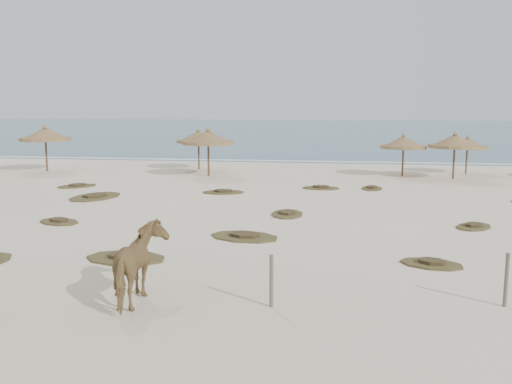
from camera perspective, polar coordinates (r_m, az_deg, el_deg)
ground at (r=19.03m, az=-7.92°, el=-4.95°), size 160.00×160.00×0.00m
ocean at (r=92.98m, az=5.13°, el=6.20°), size 200.00×100.00×0.01m
foam_line at (r=44.26m, az=1.50°, el=3.12°), size 70.00×0.60×0.01m
palapa_1 at (r=40.11m, az=-20.33°, el=5.38°), size 4.34×4.34×3.09m
palapa_2 at (r=38.79m, az=-5.77°, el=5.45°), size 3.03×3.03×2.79m
palapa_3 at (r=35.16m, az=-4.80°, el=5.40°), size 3.65×3.65×3.03m
palapa_4 at (r=36.11m, az=14.54°, el=4.78°), size 3.55×3.55×2.66m
palapa_5 at (r=38.79m, az=20.39°, el=4.55°), size 3.39×3.39×2.46m
palapa_6 at (r=35.82m, az=19.27°, el=4.75°), size 3.97×3.97×2.84m
horse at (r=13.34m, az=-11.52°, el=-7.13°), size 1.16×2.21×1.80m
fence_post_near at (r=12.91m, az=1.54°, el=-8.88°), size 0.11×0.11×1.20m
fence_post_far at (r=14.09m, az=23.75°, el=-8.05°), size 0.10×0.10×1.24m
scrub_1 at (r=28.50m, az=-15.78°, el=-0.43°), size 2.67×3.42×0.16m
scrub_2 at (r=23.03m, az=-19.10°, el=-2.78°), size 2.10×1.81×0.16m
scrub_3 at (r=23.27m, az=3.14°, el=-2.17°), size 1.34×2.02×0.16m
scrub_4 at (r=22.40m, az=20.94°, el=-3.21°), size 1.88×2.01×0.16m
scrub_6 at (r=32.37m, az=-17.45°, el=0.60°), size 2.47×2.47×0.16m
scrub_7 at (r=30.40m, az=6.50°, el=0.44°), size 2.04×1.39×0.16m
scrub_9 at (r=19.41m, az=-1.16°, el=-4.43°), size 2.73×2.12×0.16m
scrub_10 at (r=30.69m, az=11.53°, el=0.39°), size 1.23×1.77×0.16m
scrub_12 at (r=16.97m, az=17.15°, el=-6.83°), size 2.02×1.62×0.16m
scrub_13 at (r=28.86m, az=-3.30°, el=0.02°), size 2.31×1.70×0.16m
scrub_14 at (r=17.25m, az=-12.90°, el=-6.39°), size 2.56×1.79×0.16m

